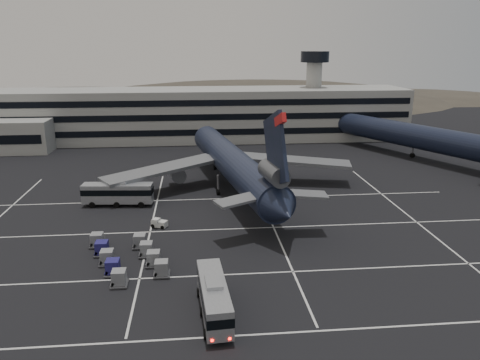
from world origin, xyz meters
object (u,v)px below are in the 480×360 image
object	(u,v)px
trijet_main	(233,163)
bus_near	(214,296)
bus_far	(118,193)
uld_cluster	(126,256)

from	to	relation	value
trijet_main	bus_near	bearing A→B (deg)	-107.17
bus_near	bus_far	size ratio (longest dim) A/B	0.94
bus_far	uld_cluster	xyz separation A→B (m)	(4.26, -21.85, -1.34)
trijet_main	bus_far	size ratio (longest dim) A/B	4.88
bus_near	trijet_main	bearing A→B (deg)	78.52
uld_cluster	bus_near	bearing A→B (deg)	-50.93
bus_near	uld_cluster	world-z (taller)	bus_near
trijet_main	uld_cluster	distance (m)	32.24
bus_near	uld_cluster	xyz separation A→B (m)	(-10.28, 12.66, -1.22)
trijet_main	bus_far	world-z (taller)	trijet_main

